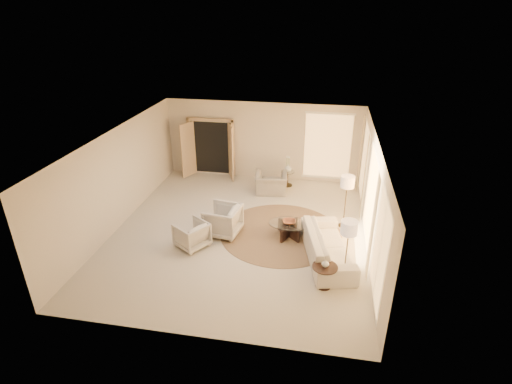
% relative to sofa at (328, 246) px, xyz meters
% --- Properties ---
extents(room, '(7.04, 8.04, 2.83)m').
position_rel_sofa_xyz_m(room, '(-2.46, 0.86, 1.03)').
color(room, beige).
rests_on(room, ground).
extents(windows_right, '(0.10, 6.40, 2.40)m').
position_rel_sofa_xyz_m(windows_right, '(0.99, 0.96, 0.98)').
color(windows_right, '#FCBB64').
rests_on(windows_right, room).
extents(window_back_corner, '(1.70, 0.10, 2.40)m').
position_rel_sofa_xyz_m(window_back_corner, '(-0.16, 4.81, 0.98)').
color(window_back_corner, '#FCBB64').
rests_on(window_back_corner, room).
extents(curtains_right, '(0.06, 5.20, 2.60)m').
position_rel_sofa_xyz_m(curtains_right, '(0.94, 1.86, 0.93)').
color(curtains_right, '#C6B48A').
rests_on(curtains_right, room).
extents(french_doors, '(1.95, 0.66, 2.16)m').
position_rel_sofa_xyz_m(french_doors, '(-4.36, 4.68, 0.70)').
color(french_doors, tan).
rests_on(french_doors, room).
extents(area_rug, '(4.05, 4.05, 0.01)m').
position_rel_sofa_xyz_m(area_rug, '(-1.31, 1.02, -0.36)').
color(area_rug, '#453020').
rests_on(area_rug, room).
extents(sofa, '(1.52, 2.66, 0.73)m').
position_rel_sofa_xyz_m(sofa, '(0.00, 0.00, 0.00)').
color(sofa, beige).
rests_on(sofa, room).
extents(armchair_left, '(0.97, 1.02, 0.94)m').
position_rel_sofa_xyz_m(armchair_left, '(-2.90, 0.68, 0.10)').
color(armchair_left, beige).
rests_on(armchair_left, room).
extents(armchair_right, '(1.01, 1.02, 0.78)m').
position_rel_sofa_xyz_m(armchair_right, '(-3.55, -0.08, 0.02)').
color(armchair_right, beige).
rests_on(armchair_right, room).
extents(accent_chair, '(1.15, 0.82, 0.93)m').
position_rel_sofa_xyz_m(accent_chair, '(-1.96, 3.58, 0.10)').
color(accent_chair, gray).
rests_on(accent_chair, room).
extents(coffee_table, '(1.36, 1.36, 0.42)m').
position_rel_sofa_xyz_m(coffee_table, '(-1.06, 0.86, -0.10)').
color(coffee_table, black).
rests_on(coffee_table, room).
extents(end_table, '(0.58, 0.58, 0.55)m').
position_rel_sofa_xyz_m(end_table, '(-0.05, -1.15, 0.01)').
color(end_table, black).
rests_on(end_table, room).
extents(side_table, '(0.46, 0.46, 0.54)m').
position_rel_sofa_xyz_m(side_table, '(-1.47, 4.26, -0.04)').
color(side_table, '#302819').
rests_on(side_table, room).
extents(floor_lamp_near, '(0.38, 0.38, 1.58)m').
position_rel_sofa_xyz_m(floor_lamp_near, '(0.44, 1.71, 0.98)').
color(floor_lamp_near, '#302819').
rests_on(floor_lamp_near, room).
extents(floor_lamp_far, '(0.38, 0.38, 1.55)m').
position_rel_sofa_xyz_m(floor_lamp_far, '(0.41, -0.79, 0.95)').
color(floor_lamp_far, '#302819').
rests_on(floor_lamp_far, room).
extents(bowl, '(0.41, 0.41, 0.09)m').
position_rel_sofa_xyz_m(bowl, '(-1.06, 0.86, 0.10)').
color(bowl, brown).
rests_on(bowl, coffee_table).
extents(end_vase, '(0.18, 0.18, 0.18)m').
position_rel_sofa_xyz_m(end_vase, '(-0.05, -1.15, 0.27)').
color(end_vase, silver).
rests_on(end_vase, end_table).
extents(side_vase, '(0.27, 0.27, 0.27)m').
position_rel_sofa_xyz_m(side_vase, '(-1.47, 4.26, 0.31)').
color(side_vase, silver).
rests_on(side_vase, side_table).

